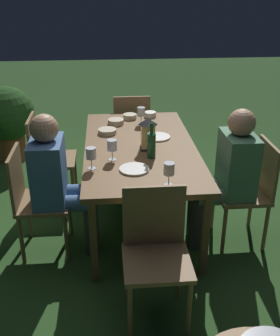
{
  "coord_description": "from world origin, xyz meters",
  "views": [
    {
      "loc": [
        -3.22,
        0.28,
        2.03
      ],
      "look_at": [
        0.0,
        0.0,
        0.51
      ],
      "focal_mm": 43.35,
      "sensor_mm": 36.0,
      "label": 1
    }
  ],
  "objects_px": {
    "dining_table": "(140,151)",
    "bowl_dip": "(150,114)",
    "wine_glass_c": "(112,146)",
    "lantern_centerpiece": "(148,132)",
    "bowl_olives": "(116,121)",
    "wine_glass_a": "(169,170)",
    "chair_side_right_b": "(47,155)",
    "plate_b": "(134,169)",
    "chair_head_far": "(131,127)",
    "plate_a": "(158,137)",
    "green_bottle_on_table": "(151,145)",
    "wine_glass_d": "(141,113)",
    "bowl_bread": "(130,116)",
    "wine_glass_b": "(91,154)",
    "chair_head_near": "(156,249)",
    "potted_plant_by_hedge": "(8,118)",
    "person_in_blue": "(58,178)",
    "person_in_green": "(228,172)",
    "chair_side_right_a": "(34,197)",
    "chair_side_left_a": "(250,188)",
    "bowl_salad": "(107,131)"
  },
  "relations": [
    {
      "from": "dining_table",
      "to": "bowl_dip",
      "type": "xyz_separation_m",
      "value": [
        0.77,
        -0.17,
        0.08
      ]
    },
    {
      "from": "wine_glass_c",
      "to": "lantern_centerpiece",
      "type": "bearing_deg",
      "value": -55.61
    },
    {
      "from": "bowl_olives",
      "to": "wine_glass_a",
      "type": "bearing_deg",
      "value": -166.35
    },
    {
      "from": "chair_side_right_b",
      "to": "plate_b",
      "type": "distance_m",
      "value": 1.21
    },
    {
      "from": "bowl_dip",
      "to": "bowl_olives",
      "type": "bearing_deg",
      "value": 118.8
    },
    {
      "from": "chair_head_far",
      "to": "dining_table",
      "type": "bearing_deg",
      "value": 180.0
    },
    {
      "from": "plate_b",
      "to": "bowl_dip",
      "type": "distance_m",
      "value": 1.29
    },
    {
      "from": "chair_head_far",
      "to": "plate_a",
      "type": "bearing_deg",
      "value": -170.1
    },
    {
      "from": "plate_a",
      "to": "wine_glass_c",
      "type": "bearing_deg",
      "value": 137.6
    },
    {
      "from": "green_bottle_on_table",
      "to": "wine_glass_d",
      "type": "relative_size",
      "value": 1.72
    },
    {
      "from": "green_bottle_on_table",
      "to": "wine_glass_d",
      "type": "distance_m",
      "value": 0.82
    },
    {
      "from": "bowl_bread",
      "to": "wine_glass_a",
      "type": "bearing_deg",
      "value": -173.24
    },
    {
      "from": "chair_head_far",
      "to": "lantern_centerpiece",
      "type": "xyz_separation_m",
      "value": [
        -1.23,
        -0.06,
        0.39
      ]
    },
    {
      "from": "wine_glass_b",
      "to": "wine_glass_c",
      "type": "relative_size",
      "value": 1.0
    },
    {
      "from": "chair_head_near",
      "to": "chair_head_far",
      "type": "bearing_deg",
      "value": 0.0
    },
    {
      "from": "chair_head_far",
      "to": "bowl_dip",
      "type": "height_order",
      "value": "chair_head_far"
    },
    {
      "from": "dining_table",
      "to": "wine_glass_b",
      "type": "relative_size",
      "value": 10.67
    },
    {
      "from": "chair_head_near",
      "to": "wine_glass_a",
      "type": "xyz_separation_m",
      "value": [
        0.4,
        -0.13,
        0.36
      ]
    },
    {
      "from": "dining_table",
      "to": "plate_a",
      "type": "bearing_deg",
      "value": -46.3
    },
    {
      "from": "dining_table",
      "to": "potted_plant_by_hedge",
      "type": "bearing_deg",
      "value": 44.43
    },
    {
      "from": "person_in_blue",
      "to": "green_bottle_on_table",
      "type": "height_order",
      "value": "person_in_blue"
    },
    {
      "from": "potted_plant_by_hedge",
      "to": "chair_side_right_b",
      "type": "bearing_deg",
      "value": -151.52
    },
    {
      "from": "person_in_green",
      "to": "bowl_bread",
      "type": "xyz_separation_m",
      "value": [
        1.13,
        0.71,
        0.11
      ]
    },
    {
      "from": "dining_table",
      "to": "person_in_blue",
      "type": "distance_m",
      "value": 0.78
    },
    {
      "from": "green_bottle_on_table",
      "to": "bowl_olives",
      "type": "relative_size",
      "value": 1.85
    },
    {
      "from": "chair_side_right_a",
      "to": "bowl_olives",
      "type": "distance_m",
      "value": 1.22
    },
    {
      "from": "person_in_green",
      "to": "wine_glass_c",
      "type": "height_order",
      "value": "person_in_green"
    },
    {
      "from": "dining_table",
      "to": "person_in_green",
      "type": "bearing_deg",
      "value": -121.32
    },
    {
      "from": "chair_side_left_a",
      "to": "chair_head_far",
      "type": "bearing_deg",
      "value": 29.0
    },
    {
      "from": "wine_glass_a",
      "to": "plate_b",
      "type": "xyz_separation_m",
      "value": [
        0.26,
        0.22,
        -0.11
      ]
    },
    {
      "from": "green_bottle_on_table",
      "to": "bowl_bread",
      "type": "height_order",
      "value": "green_bottle_on_table"
    },
    {
      "from": "green_bottle_on_table",
      "to": "bowl_olives",
      "type": "xyz_separation_m",
      "value": [
        0.84,
        0.26,
        -0.08
      ]
    },
    {
      "from": "potted_plant_by_hedge",
      "to": "bowl_dip",
      "type": "bearing_deg",
      "value": -113.38
    },
    {
      "from": "green_bottle_on_table",
      "to": "lantern_centerpiece",
      "type": "bearing_deg",
      "value": 2.96
    },
    {
      "from": "wine_glass_b",
      "to": "bowl_salad",
      "type": "relative_size",
      "value": 1.0
    },
    {
      "from": "green_bottle_on_table",
      "to": "wine_glass_c",
      "type": "xyz_separation_m",
      "value": [
        -0.02,
        0.31,
        0.01
      ]
    },
    {
      "from": "plate_b",
      "to": "green_bottle_on_table",
      "type": "bearing_deg",
      "value": -34.74
    },
    {
      "from": "chair_side_right_a",
      "to": "wine_glass_c",
      "type": "relative_size",
      "value": 5.15
    },
    {
      "from": "bowl_salad",
      "to": "person_in_blue",
      "type": "bearing_deg",
      "value": 151.45
    },
    {
      "from": "chair_head_near",
      "to": "chair_side_right_a",
      "type": "relative_size",
      "value": 1.0
    },
    {
      "from": "wine_glass_b",
      "to": "bowl_olives",
      "type": "bearing_deg",
      "value": -11.94
    },
    {
      "from": "bowl_salad",
      "to": "wine_glass_b",
      "type": "bearing_deg",
      "value": 170.48
    },
    {
      "from": "person_in_green",
      "to": "bowl_salad",
      "type": "bearing_deg",
      "value": 52.67
    },
    {
      "from": "person_in_green",
      "to": "bowl_olives",
      "type": "xyz_separation_m",
      "value": [
        0.98,
        0.85,
        0.11
      ]
    },
    {
      "from": "lantern_centerpiece",
      "to": "wine_glass_a",
      "type": "distance_m",
      "value": 0.67
    },
    {
      "from": "chair_side_right_b",
      "to": "plate_b",
      "type": "relative_size",
      "value": 3.87
    },
    {
      "from": "chair_side_left_a",
      "to": "plate_b",
      "type": "distance_m",
      "value": 0.98
    },
    {
      "from": "chair_head_far",
      "to": "person_in_blue",
      "type": "bearing_deg",
      "value": 156.79
    },
    {
      "from": "green_bottle_on_table",
      "to": "chair_head_far",
      "type": "bearing_deg",
      "value": 2.7
    },
    {
      "from": "chair_side_right_a",
      "to": "bowl_dip",
      "type": "height_order",
      "value": "chair_side_right_a"
    }
  ]
}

